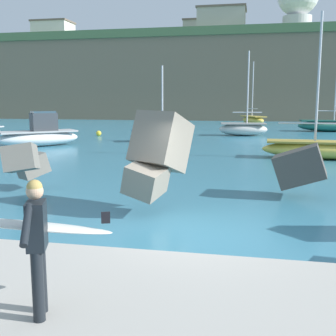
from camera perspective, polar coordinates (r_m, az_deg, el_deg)
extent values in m
plane|color=teal|center=(9.56, 3.34, -8.92)|extent=(400.00, 400.00, 0.00)
cube|color=#B2ADA3|center=(5.89, -2.55, -19.75)|extent=(48.00, 4.40, 0.24)
cube|color=gray|center=(10.86, -2.96, -1.57)|extent=(1.21, 1.28, 1.07)
cube|color=#4C4944|center=(13.43, 17.41, 0.23)|extent=(1.75, 1.35, 1.39)
cube|color=gray|center=(11.34, -0.93, 3.53)|extent=(1.67, 1.90, 1.74)
cube|color=slate|center=(14.72, -17.94, 0.32)|extent=(1.23, 1.27, 0.89)
cube|color=slate|center=(12.61, -19.32, 1.27)|extent=(1.22, 1.27, 0.98)
cylinder|color=black|center=(5.63, -17.20, -15.10)|extent=(0.15, 0.15, 0.90)
cylinder|color=black|center=(5.85, -16.87, -14.15)|extent=(0.15, 0.15, 0.90)
cube|color=black|center=(5.49, -17.40, -7.42)|extent=(0.34, 0.43, 0.60)
sphere|color=tan|center=(5.38, -17.62, -3.02)|extent=(0.21, 0.21, 0.21)
sphere|color=tan|center=(5.37, -17.65, -2.50)|extent=(0.19, 0.19, 0.19)
cylinder|color=black|center=(5.10, -18.64, -7.33)|extent=(0.27, 0.52, 0.41)
cylinder|color=black|center=(5.74, -17.02, -7.09)|extent=(0.09, 0.09, 0.56)
ellipsoid|color=white|center=(5.83, -17.88, -7.48)|extent=(2.08, 1.07, 0.37)
cube|color=black|center=(5.74, -8.45, -6.66)|extent=(0.12, 0.06, 0.16)
ellipsoid|color=#EAC64C|center=(22.79, 20.41, 2.28)|extent=(6.24, 1.82, 0.90)
cube|color=#AF9539|center=(22.75, 20.47, 3.31)|extent=(5.74, 1.68, 0.10)
cylinder|color=silver|center=(22.63, 19.74, 11.46)|extent=(0.12, 0.12, 6.33)
cylinder|color=silver|center=(22.63, 19.43, 5.73)|extent=(3.71, 0.22, 0.08)
ellipsoid|color=beige|center=(36.01, 10.15, 5.17)|extent=(4.19, 2.17, 1.05)
cube|color=#9C9991|center=(35.98, 10.17, 5.94)|extent=(3.85, 2.00, 0.10)
cylinder|color=silver|center=(35.97, 10.79, 10.68)|extent=(0.12, 0.12, 5.88)
cylinder|color=silver|center=(35.97, 10.70, 7.43)|extent=(2.41, 0.35, 0.08)
ellipsoid|color=#EAC64C|center=(52.46, 11.45, 6.34)|extent=(3.55, 4.50, 1.04)
cube|color=#AF9539|center=(52.44, 11.47, 6.87)|extent=(3.26, 4.14, 0.10)
cylinder|color=silver|center=(52.69, 11.42, 10.45)|extent=(0.12, 0.12, 6.48)
cylinder|color=silver|center=(52.69, 11.34, 7.90)|extent=(1.29, 2.23, 0.08)
ellipsoid|color=#1E6656|center=(43.10, 20.97, 5.35)|extent=(5.81, 2.32, 1.05)
cube|color=#164C41|center=(43.07, 21.01, 5.99)|extent=(5.35, 2.13, 0.10)
cylinder|color=silver|center=(43.13, 21.80, 9.89)|extent=(0.12, 0.12, 5.85)
cylinder|color=silver|center=(43.13, 21.64, 7.21)|extent=(3.45, 0.20, 0.08)
ellipsoid|color=navy|center=(30.51, -1.33, 4.38)|extent=(4.34, 2.94, 0.81)
cube|color=navy|center=(30.48, -1.33, 5.06)|extent=(4.00, 2.71, 0.10)
cylinder|color=silver|center=(30.45, -0.77, 9.43)|extent=(0.12, 0.12, 4.57)
cylinder|color=silver|center=(30.48, -0.77, 6.83)|extent=(2.29, 0.97, 0.08)
ellipsoid|color=white|center=(28.65, -17.17, 3.84)|extent=(5.11, 4.90, 0.99)
cube|color=#ACACAC|center=(28.61, -17.21, 4.74)|extent=(4.70, 4.51, 0.10)
cube|color=#33383D|center=(28.67, -16.50, 6.01)|extent=(1.90, 1.87, 1.15)
cube|color=#334C5B|center=(28.65, -16.56, 7.28)|extent=(1.71, 1.69, 0.12)
sphere|color=yellow|center=(35.71, -9.38, 4.66)|extent=(0.44, 0.44, 0.44)
cube|color=#847056|center=(78.82, 1.63, 11.40)|extent=(102.24, 32.83, 12.01)
cube|color=#567547|center=(79.35, 1.65, 16.17)|extent=(104.28, 33.48, 1.20)
cylinder|color=silver|center=(74.10, 17.06, 17.92)|extent=(4.56, 4.56, 2.99)
cube|color=#B2ADA3|center=(74.30, 7.28, 18.79)|extent=(7.66, 5.59, 4.46)
cube|color=#66564C|center=(74.74, 7.31, 20.59)|extent=(8.04, 5.87, 0.30)
cube|color=silver|center=(84.21, -15.26, 17.17)|extent=(6.62, 4.82, 3.79)
cube|color=#66564C|center=(84.53, -15.32, 18.54)|extent=(6.96, 5.06, 0.30)
cube|color=#B2ADA3|center=(85.32, 4.17, 17.56)|extent=(5.08, 6.98, 4.40)
cube|color=#66564C|center=(85.70, 4.19, 19.12)|extent=(5.34, 7.33, 0.30)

